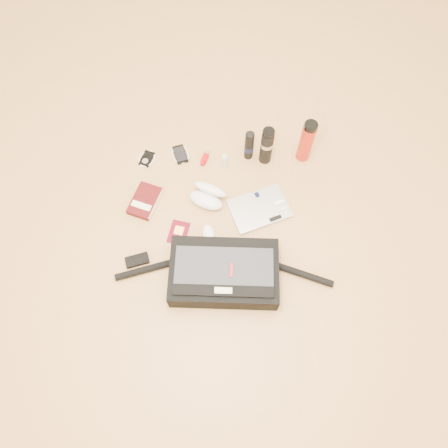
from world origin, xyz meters
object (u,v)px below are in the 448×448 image
object	(u,v)px
book	(145,201)
thermos_black	(267,146)
laptop	(260,209)
thermos_red	(306,141)
messenger_bag	(223,273)

from	to	relation	value
book	thermos_black	size ratio (longest dim) A/B	0.86
book	laptop	bearing A→B (deg)	15.94
laptop	book	xyz separation A→B (m)	(-0.59, 0.01, 0.01)
thermos_red	messenger_bag	bearing A→B (deg)	-118.84
book	thermos_red	size ratio (longest dim) A/B	0.78
thermos_black	thermos_red	size ratio (longest dim) A/B	0.90
messenger_bag	thermos_black	bearing A→B (deg)	73.31
laptop	messenger_bag	bearing A→B (deg)	-137.99
laptop	thermos_black	size ratio (longest dim) A/B	1.38
laptop	thermos_black	distance (m)	0.33
messenger_bag	laptop	size ratio (longest dim) A/B	3.02
messenger_bag	laptop	bearing A→B (deg)	64.65
messenger_bag	laptop	world-z (taller)	messenger_bag
messenger_bag	thermos_red	distance (m)	0.81
thermos_red	laptop	bearing A→B (deg)	-123.64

